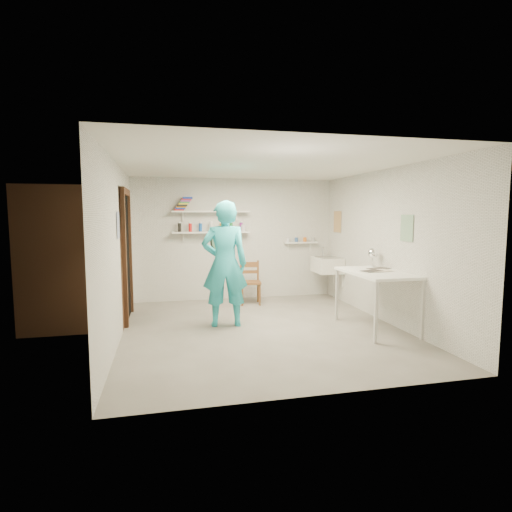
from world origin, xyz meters
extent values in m
cube|color=slate|center=(0.00, 0.00, -0.01)|extent=(4.00, 4.50, 0.02)
cube|color=silver|center=(0.00, 0.00, 2.41)|extent=(4.00, 4.50, 0.02)
cube|color=silver|center=(0.00, 2.26, 1.20)|extent=(4.00, 0.02, 2.40)
cube|color=silver|center=(0.00, -2.26, 1.20)|extent=(4.00, 0.02, 2.40)
cube|color=silver|center=(-2.01, 0.00, 1.20)|extent=(0.02, 4.50, 2.40)
cube|color=silver|center=(2.01, 0.00, 1.20)|extent=(0.02, 4.50, 2.40)
cube|color=black|center=(-1.99, 1.05, 1.00)|extent=(0.02, 0.90, 2.00)
cube|color=brown|center=(-2.70, 1.05, 1.05)|extent=(1.40, 1.50, 2.10)
cube|color=brown|center=(-1.97, 1.05, 2.05)|extent=(0.06, 1.05, 0.10)
cube|color=brown|center=(-1.97, 0.55, 1.00)|extent=(0.06, 0.10, 2.00)
cube|color=brown|center=(-1.97, 1.55, 1.00)|extent=(0.06, 0.10, 2.00)
cube|color=white|center=(-0.50, 2.13, 1.35)|extent=(1.50, 0.22, 0.03)
cube|color=white|center=(-0.50, 2.13, 1.75)|extent=(1.50, 0.22, 0.03)
cube|color=white|center=(1.35, 2.17, 1.12)|extent=(0.70, 0.14, 0.03)
cube|color=#334C7F|center=(-1.99, 0.05, 1.55)|extent=(0.01, 0.28, 0.36)
cube|color=#995933|center=(1.99, 1.80, 1.55)|extent=(0.01, 0.34, 0.42)
cube|color=#3F724C|center=(1.99, -0.55, 1.50)|extent=(0.01, 0.30, 0.38)
cube|color=white|center=(1.75, 1.70, 0.70)|extent=(0.48, 0.60, 0.30)
imported|color=#29BFD0|center=(-0.51, 0.31, 0.95)|extent=(0.73, 0.51, 1.90)
cylinder|color=#CCC08B|center=(-0.52, 0.53, 1.27)|extent=(0.34, 0.06, 0.34)
cube|color=brown|center=(0.18, 1.67, 0.41)|extent=(0.43, 0.41, 0.83)
cube|color=white|center=(1.64, -0.38, 0.43)|extent=(0.78, 1.29, 0.86)
sphere|color=white|center=(1.85, 0.14, 1.08)|extent=(0.16, 0.16, 0.16)
cylinder|color=black|center=(-1.10, 2.13, 1.45)|extent=(0.06, 0.06, 0.17)
cylinder|color=red|center=(-0.90, 2.13, 1.45)|extent=(0.06, 0.06, 0.17)
cylinder|color=blue|center=(-0.70, 2.13, 1.45)|extent=(0.06, 0.06, 0.17)
cylinder|color=white|center=(-0.50, 2.13, 1.45)|extent=(0.06, 0.06, 0.17)
cylinder|color=orange|center=(-0.30, 2.13, 1.45)|extent=(0.06, 0.06, 0.17)
cylinder|color=#268C3F|center=(-0.10, 2.13, 1.45)|extent=(0.06, 0.06, 0.17)
cylinder|color=#8C268C|center=(0.10, 2.13, 1.45)|extent=(0.06, 0.06, 0.17)
cube|color=red|center=(-1.10, 2.13, 1.78)|extent=(0.18, 0.14, 0.03)
cube|color=#1933A5|center=(-1.08, 2.13, 1.81)|extent=(0.18, 0.14, 0.03)
cube|color=orange|center=(-1.06, 2.13, 1.83)|extent=(0.18, 0.14, 0.03)
cube|color=black|center=(-1.04, 2.13, 1.86)|extent=(0.18, 0.14, 0.03)
cube|color=yellow|center=(-1.02, 2.13, 1.89)|extent=(0.18, 0.14, 0.03)
cube|color=#338C4C|center=(-1.00, 2.13, 1.92)|extent=(0.18, 0.14, 0.03)
cube|color=#8C3F8C|center=(-0.98, 2.13, 1.95)|extent=(0.18, 0.14, 0.03)
cube|color=red|center=(-0.96, 2.13, 1.97)|extent=(0.18, 0.14, 0.03)
cube|color=#1933A5|center=(-0.94, 2.13, 2.00)|extent=(0.18, 0.14, 0.03)
cylinder|color=silver|center=(1.14, 2.17, 1.18)|extent=(0.07, 0.07, 0.09)
cylinder|color=#335999|center=(1.28, 2.17, 1.18)|extent=(0.07, 0.07, 0.09)
cylinder|color=orange|center=(1.42, 2.17, 1.18)|extent=(0.07, 0.07, 0.09)
cylinder|color=#999999|center=(1.56, 2.17, 1.18)|extent=(0.07, 0.07, 0.09)
cube|color=silver|center=(1.64, -0.38, 0.86)|extent=(0.30, 0.22, 0.00)
cube|color=#4C4742|center=(1.64, -0.38, 0.87)|extent=(0.30, 0.22, 0.00)
cube|color=beige|center=(1.64, -0.38, 0.87)|extent=(0.30, 0.22, 0.00)
cube|color=#383330|center=(1.64, -0.38, 0.88)|extent=(0.30, 0.22, 0.00)
camera|label=1|loc=(-1.38, -5.62, 1.69)|focal=28.00mm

